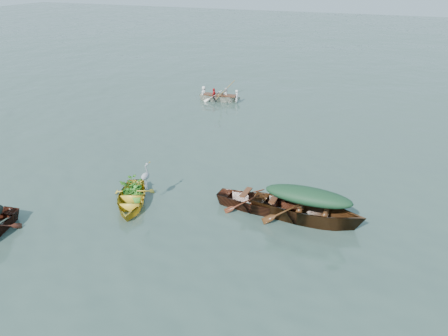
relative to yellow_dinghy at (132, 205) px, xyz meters
The scene contains 11 objects.
ground 1.40m from the yellow_dinghy, 25.79° to the right, with size 140.00×140.00×0.00m, color #384F46.
yellow_dinghy is the anchor object (origin of this frame).
green_tarp_boat 5.96m from the yellow_dinghy, 12.72° to the left, with size 1.59×5.12×1.24m, color #44250F.
open_wooden_boat 4.43m from the yellow_dinghy, 17.59° to the left, with size 1.30×4.19×0.97m, color #5C2B17.
rowed_boat 13.03m from the yellow_dinghy, 99.27° to the left, with size 1.08×3.60×0.82m, color white.
green_tarp_cover 6.03m from the yellow_dinghy, 12.72° to the left, with size 0.88×2.81×0.52m, color #193D27.
thwart_benches 4.45m from the yellow_dinghy, 17.59° to the left, with size 0.78×2.10×0.04m, color #4D2512, non-canonical shape.
heron 1.07m from the yellow_dinghy, 30.49° to the left, with size 0.28×0.40×0.92m, color #A1A4A9, non-canonical shape.
dinghy_weeds 0.93m from the yellow_dinghy, 112.52° to the left, with size 0.70×0.90×0.60m, color #2D761F.
rowers 13.05m from the yellow_dinghy, 99.27° to the left, with size 0.97×2.52×0.76m, color silver.
oars 13.03m from the yellow_dinghy, 99.27° to the left, with size 2.60×0.60×0.06m, color olive, non-canonical shape.
Camera 1 is at (6.72, -10.31, 7.55)m, focal length 35.00 mm.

